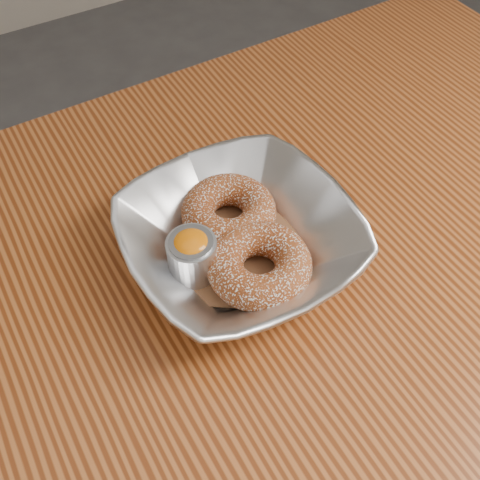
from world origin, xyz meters
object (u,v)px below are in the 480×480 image
table (269,329)px  donut_front (259,265)px  ramekin (192,255)px  donut_back (229,212)px  serving_bowl (240,240)px

table → donut_front: size_ratio=10.82×
table → ramekin: (-0.07, 0.05, 0.14)m
donut_back → ramekin: size_ratio=1.88×
serving_bowl → donut_front: (0.00, -0.04, -0.00)m
table → ramekin: 0.16m
table → donut_back: bearing=91.0°
table → donut_front: donut_front is taller
ramekin → serving_bowl: bearing=-3.5°
table → serving_bowl: size_ratio=4.85×
donut_front → ramekin: size_ratio=1.94×
donut_front → serving_bowl: bearing=90.8°
donut_back → ramekin: (-0.07, -0.04, 0.01)m
table → donut_back: size_ratio=11.18×
serving_bowl → donut_front: serving_bowl is taller
donut_back → ramekin: bearing=-149.5°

